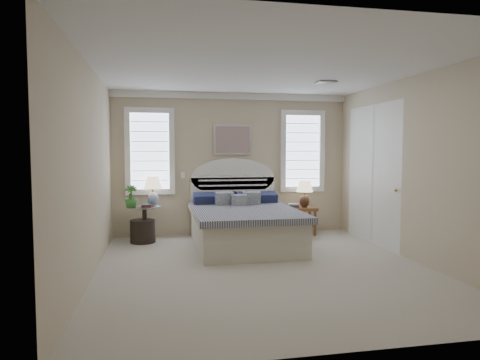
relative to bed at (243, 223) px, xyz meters
name	(u,v)px	position (x,y,z in m)	size (l,w,h in m)	color
floor	(264,268)	(0.00, -1.46, -0.39)	(4.50, 5.00, 0.01)	#B4AC99
ceiling	(265,69)	(0.00, -1.46, 2.31)	(4.50, 5.00, 0.01)	silver
wall_back	(232,164)	(0.00, 1.04, 0.96)	(4.50, 0.02, 2.70)	#C4B693
wall_left	(90,172)	(-2.25, -1.46, 0.96)	(0.02, 5.00, 2.70)	#C4B693
wall_right	(415,169)	(2.25, -1.46, 0.96)	(0.02, 5.00, 2.70)	#C4B693
crown_molding	(233,96)	(0.00, 1.00, 2.25)	(4.50, 0.08, 0.12)	white
hvac_vent	(326,82)	(1.20, -0.66, 2.29)	(0.30, 0.20, 0.02)	#B2B2B2
switch_plate	(183,175)	(-0.95, 1.03, 0.76)	(0.08, 0.01, 0.12)	white
window_left	(150,151)	(-1.55, 1.02, 1.21)	(0.90, 0.06, 1.60)	#C9DDFF
window_right	(302,151)	(1.40, 1.02, 1.21)	(0.90, 0.06, 1.60)	#C9DDFF
painting	(233,140)	(0.00, 1.00, 1.43)	(0.74, 0.04, 0.58)	silver
closet_door	(373,175)	(2.23, -0.26, 0.81)	(0.02, 1.80, 2.40)	white
bed	(243,223)	(0.00, 0.00, 0.00)	(1.72, 2.28, 1.47)	beige
side_table_left	(145,220)	(-1.65, 0.59, 0.00)	(0.56, 0.56, 0.63)	black
nightstand_right	(302,215)	(1.30, 0.69, 0.00)	(0.50, 0.40, 0.53)	brown
floor_pot	(143,231)	(-1.68, 0.56, -0.19)	(0.44, 0.44, 0.40)	black
lamp_left	(153,188)	(-1.50, 0.75, 0.56)	(0.41, 0.41, 0.52)	silver
lamp_right	(305,191)	(1.33, 0.68, 0.46)	(0.37, 0.37, 0.52)	black
potted_plant	(131,197)	(-1.87, 0.44, 0.44)	(0.22, 0.22, 0.39)	#356A2A
books_left	(147,206)	(-1.61, 0.54, 0.27)	(0.18, 0.15, 0.05)	maroon
books_right	(293,206)	(1.10, 0.64, 0.18)	(0.22, 0.18, 0.08)	maroon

